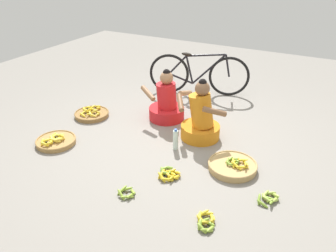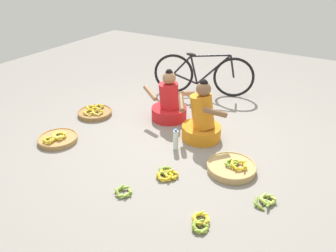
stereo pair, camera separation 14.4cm
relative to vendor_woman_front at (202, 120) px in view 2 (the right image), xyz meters
The scene contains 12 objects.
ground_plane 0.46m from the vendor_woman_front, 126.60° to the right, with size 10.00×10.00×0.00m, color gray.
vendor_woman_front is the anchor object (origin of this frame).
vendor_woman_behind 0.72m from the vendor_woman_front, 156.58° to the left, with size 0.66×0.56×0.77m.
bicycle_leaning 1.53m from the vendor_woman_front, 114.66° to the left, with size 1.62×0.61×0.73m.
banana_basket_back_left 0.83m from the vendor_woman_front, 38.69° to the right, with size 0.56×0.56×0.15m.
banana_basket_near_bicycle 1.73m from the vendor_woman_front, behind, with size 0.52×0.52×0.13m.
banana_basket_mid_left 1.91m from the vendor_woman_front, 146.87° to the right, with size 0.51×0.51×0.14m.
loose_bananas_front_left 0.99m from the vendor_woman_front, 87.49° to the right, with size 0.28×0.28×0.09m.
loose_bananas_near_vendor 1.49m from the vendor_woman_front, 97.47° to the right, with size 0.21×0.22×0.09m.
loose_bananas_front_right 1.62m from the vendor_woman_front, 64.67° to the right, with size 0.23×0.29×0.08m.
loose_bananas_front_center 1.43m from the vendor_woman_front, 37.03° to the right, with size 0.22×0.27×0.08m.
water_bottle 0.46m from the vendor_woman_front, 110.83° to the right, with size 0.07×0.07×0.28m.
Camera 2 is at (1.82, -3.29, 2.26)m, focal length 35.84 mm.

